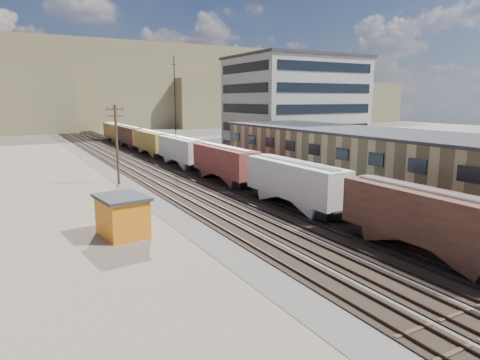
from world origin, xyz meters
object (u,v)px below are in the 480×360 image
utility_pole_north (117,143)px  parked_car_blue (288,152)px  maintenance_shed (122,215)px  freight_train (201,155)px

utility_pole_north → parked_car_blue: (34.99, 12.65, -4.59)m
maintenance_shed → parked_car_blue: 52.04m
freight_train → parked_car_blue: bearing=24.7°
parked_car_blue → utility_pole_north: bearing=151.8°
freight_train → maintenance_shed: bearing=-126.0°
maintenance_shed → parked_car_blue: bearing=40.4°
freight_train → utility_pole_north: (-12.30, -2.21, 2.50)m
utility_pole_north → parked_car_blue: utility_pole_north is taller
parked_car_blue → freight_train: bearing=156.6°
maintenance_shed → parked_car_blue: (39.63, 33.71, -0.95)m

